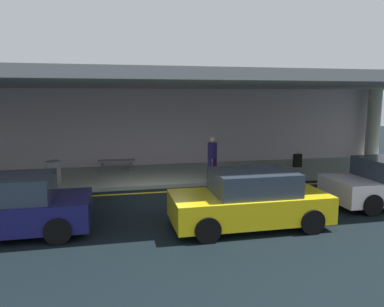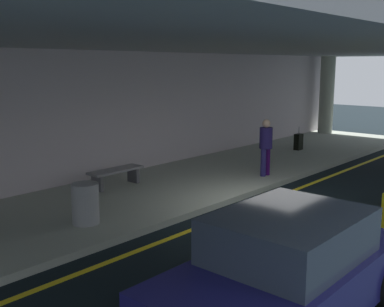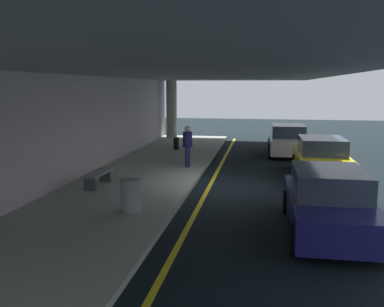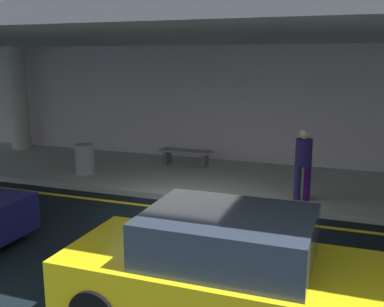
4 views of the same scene
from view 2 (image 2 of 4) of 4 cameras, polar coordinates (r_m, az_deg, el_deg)
name	(u,v)px [view 2 (image 2 of 4)]	position (r m, az deg, el deg)	size (l,w,h in m)	color
ground_plane	(270,210)	(11.49, 9.40, -6.73)	(60.00, 60.00, 0.00)	black
sidewalk	(176,185)	(13.30, -1.96, -3.85)	(26.00, 4.20, 0.15)	#989F92
lane_stripe_yellow	(253,206)	(11.74, 7.40, -6.27)	(26.00, 0.14, 0.01)	yellow
support_column_left_mid	(327,95)	(23.73, 15.89, 6.79)	(0.68, 0.68, 3.65)	#99A08E
ceiling_overhang	(189,43)	(12.55, -0.38, 13.14)	(28.00, 13.20, 0.30)	#919497
terminal_back_wall	(122,115)	(14.60, -8.44, 4.62)	(26.00, 0.30, 3.80)	#B8ACB2
car_navy	(286,272)	(6.56, 11.20, -13.75)	(4.10, 1.92, 1.50)	#181853
traveler_with_luggage	(266,144)	(14.12, 8.87, 1.18)	(0.38, 0.38, 1.68)	navy
suitcase_upright_primary	(298,142)	(18.80, 12.68, 1.38)	(0.36, 0.22, 0.90)	black
bench_metal	(116,174)	(12.97, -9.14, -2.41)	(1.60, 0.50, 0.48)	slate
trash_bin_steel	(85,203)	(10.10, -12.70, -5.88)	(0.56, 0.56, 0.85)	gray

